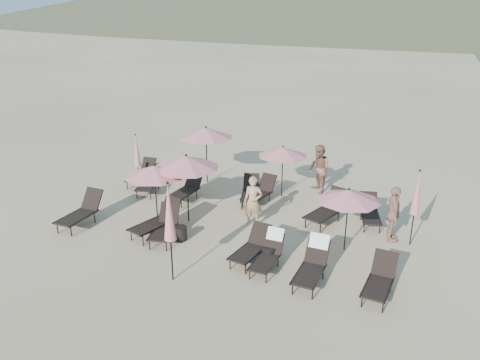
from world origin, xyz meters
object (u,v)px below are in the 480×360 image
at_px(lounger_4, 313,263).
at_px(umbrella_open_1, 186,162).
at_px(lounger_11, 370,212).
at_px(side_table_1, 269,255).
at_px(umbrella_open_2, 349,195).
at_px(beachgoer_b, 319,169).
at_px(lounger_0, 81,211).
at_px(lounger_2, 157,220).
at_px(lounger_6, 142,173).
at_px(lounger_12, 269,253).
at_px(side_table_0, 181,233).
at_px(umbrella_open_0, 154,171).
at_px(lounger_10, 327,209).
at_px(lounger_13, 149,181).
at_px(beachgoer_a, 253,202).
at_px(umbrella_open_3, 206,133).
at_px(lounger_8, 260,191).
at_px(lounger_7, 187,188).
at_px(lounger_1, 165,226).
at_px(lounger_9, 250,191).
at_px(umbrella_closed_0, 169,213).
at_px(umbrella_open_4, 283,152).
at_px(lounger_3, 251,247).
at_px(lounger_5, 380,279).
at_px(umbrella_closed_2, 137,151).
at_px(beachgoer_c, 393,214).
at_px(umbrella_closed_1, 417,193).

distance_m(lounger_4, umbrella_open_1, 5.51).
xyz_separation_m(lounger_11, side_table_1, (-2.30, -3.75, -0.19)).
xyz_separation_m(umbrella_open_2, beachgoer_b, (-1.88, 4.37, -0.82)).
xyz_separation_m(lounger_0, lounger_2, (2.72, 0.38, -0.00)).
height_order(lounger_6, lounger_12, lounger_12).
xyz_separation_m(lounger_2, side_table_0, (0.93, -0.10, -0.26)).
bearing_deg(lounger_12, lounger_0, 179.61).
xyz_separation_m(umbrella_open_0, umbrella_open_2, (6.20, 0.63, -0.13)).
bearing_deg(umbrella_open_2, side_table_0, -164.77).
xyz_separation_m(lounger_10, lounger_13, (-7.17, 0.10, -0.04)).
distance_m(umbrella_open_0, beachgoer_a, 3.40).
relative_size(lounger_2, lounger_13, 1.06).
relative_size(lounger_10, umbrella_open_1, 0.81).
bearing_deg(umbrella_open_2, umbrella_open_1, 179.89).
bearing_deg(umbrella_open_3, umbrella_open_2, -29.78).
bearing_deg(lounger_0, lounger_8, 40.78).
height_order(lounger_7, umbrella_open_2, umbrella_open_2).
xyz_separation_m(lounger_1, lounger_9, (1.41, 3.81, -0.02)).
bearing_deg(umbrella_open_3, lounger_4, -43.74).
height_order(lounger_2, umbrella_open_3, umbrella_open_3).
relative_size(umbrella_open_2, umbrella_closed_0, 0.71).
xyz_separation_m(lounger_8, umbrella_open_3, (-2.82, 1.22, 1.69)).
bearing_deg(umbrella_open_1, lounger_7, 120.09).
relative_size(side_table_0, beachgoer_b, 0.24).
bearing_deg(lounger_8, umbrella_open_4, 69.55).
height_order(lounger_10, umbrella_open_2, umbrella_open_2).
bearing_deg(lounger_2, lounger_3, 9.46).
relative_size(lounger_5, umbrella_open_2, 0.83).
distance_m(lounger_4, umbrella_open_3, 8.41).
distance_m(lounger_5, lounger_6, 11.09).
bearing_deg(lounger_10, umbrella_open_0, -136.85).
bearing_deg(lounger_6, beachgoer_a, -21.73).
distance_m(lounger_1, lounger_9, 4.06).
xyz_separation_m(umbrella_open_0, umbrella_closed_2, (-2.47, 2.59, -0.32)).
bearing_deg(umbrella_open_1, umbrella_closed_0, -68.24).
xyz_separation_m(lounger_4, umbrella_open_1, (-4.86, 2.02, 1.62)).
xyz_separation_m(lounger_10, lounger_12, (-0.87, -3.58, -0.03)).
xyz_separation_m(lounger_1, lounger_11, (5.83, 3.63, -0.03)).
height_order(umbrella_open_0, beachgoer_c, umbrella_open_0).
xyz_separation_m(lounger_11, umbrella_open_3, (-6.89, 1.51, 1.71)).
distance_m(lounger_0, beachgoer_b, 8.98).
distance_m(lounger_4, beachgoer_a, 3.73).
bearing_deg(lounger_1, lounger_12, -20.58).
distance_m(umbrella_open_0, umbrella_open_3, 4.34).
distance_m(umbrella_open_1, side_table_1, 4.27).
relative_size(lounger_11, umbrella_closed_0, 0.59).
bearing_deg(beachgoer_b, umbrella_closed_1, 7.29).
relative_size(lounger_4, lounger_6, 1.05).
distance_m(lounger_4, lounger_6, 9.52).
xyz_separation_m(umbrella_closed_2, beachgoer_b, (6.79, 2.41, -0.63)).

